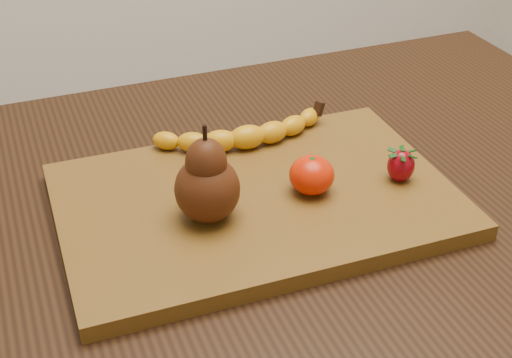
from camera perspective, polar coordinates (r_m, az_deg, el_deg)
name	(u,v)px	position (r m, az deg, el deg)	size (l,w,h in m)	color
table	(296,243)	(0.94, 3.26, -5.14)	(1.00, 0.70, 0.76)	black
cutting_board	(256,201)	(0.83, 0.00, -1.74)	(0.45, 0.30, 0.02)	brown
banana	(247,137)	(0.90, -0.71, 3.38)	(0.20, 0.05, 0.03)	#EBA20B
pear	(207,173)	(0.76, -3.97, 0.45)	(0.07, 0.07, 0.11)	#451E0B
mandarin	(312,175)	(0.82, 4.48, 0.32)	(0.05, 0.05, 0.04)	red
strawberry	(401,165)	(0.85, 11.53, 1.14)	(0.03, 0.03, 0.04)	maroon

